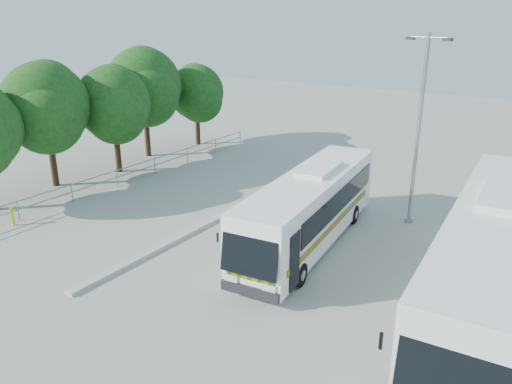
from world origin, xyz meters
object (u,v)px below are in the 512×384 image
Objects in this scene: coach_adjacent at (495,262)px; lamppost at (419,123)px; tree_far_c at (114,103)px; bollard at (12,216)px; tree_far_b at (46,106)px; tree_far_e at (197,92)px; tree_far_d at (144,86)px; coach_main at (310,208)px.

coach_adjacent is 8.49m from lamppost.
tree_far_c is 7.13× the size of bollard.
tree_far_c is (0.89, 3.90, -0.31)m from tree_far_b.
tree_far_b is at bearing -147.57° from lamppost.
tree_far_e is (0.39, 12.10, -0.68)m from tree_far_b.
tree_far_b is 0.51× the size of coach_adjacent.
bollard is (2.42, -8.58, -3.80)m from tree_far_c.
tree_far_e is at bearing 81.37° from tree_far_d.
tree_far_c is at bearing 163.19° from coach_main.
bollard is (2.93, -16.78, -3.43)m from tree_far_e.
tree_far_c is 22.70m from coach_adjacent.
tree_far_e is 18.88m from coach_main.
coach_adjacent is at bearing -40.70° from lamppost.
coach_main is (15.64, 1.19, -2.91)m from tree_far_b.
coach_adjacent is at bearing -1.69° from tree_far_b.
coach_main is at bearing -21.90° from tree_far_d.
coach_main is 13.71m from bollard.
coach_adjacent is (22.12, -4.58, -2.20)m from tree_far_c.
coach_adjacent is (23.31, -8.28, -2.76)m from tree_far_d.
tree_far_b is 12.13m from tree_far_e.
tree_far_e reaches higher than coach_main.
tree_far_e is at bearing 146.76° from coach_adjacent.
tree_far_b is 7.61m from tree_far_d.
tree_far_d is at bearing 92.23° from tree_far_b.
coach_main is 12.14× the size of bollard.
lamppost is 18.95m from bollard.
lamppost is at bearing 120.97° from coach_adjacent.
tree_far_d is 8.06× the size of bollard.
lamppost is at bearing 17.89° from tree_far_b.
coach_main is (15.25, -10.91, -2.23)m from tree_far_e.
lamppost is (2.78, 4.75, 3.06)m from coach_main.
coach_main is 1.29× the size of lamppost.
tree_far_e is 0.69× the size of lamppost.
coach_adjacent is at bearing -20.66° from coach_main.
lamppost reaches higher than coach_main.
coach_adjacent is (22.63, -12.78, -1.83)m from tree_far_e.
coach_main is (15.94, -6.41, -3.16)m from tree_far_d.
bollard is at bearing -160.92° from coach_main.
tree_far_c is 0.59× the size of coach_main.
tree_far_b is at bearing -102.91° from tree_far_c.
coach_adjacent is 20.17m from bollard.
tree_far_e is 19.07m from lamppost.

